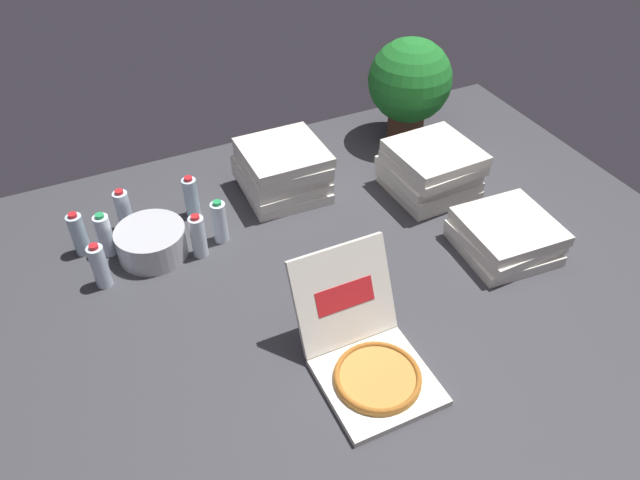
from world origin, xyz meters
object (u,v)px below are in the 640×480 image
Objects in this scene: water_bottle_0 at (124,211)px; water_bottle_1 at (100,266)px; open_pizza_box at (367,353)px; water_bottle_3 at (105,235)px; water_bottle_5 at (198,236)px; water_bottle_6 at (191,197)px; potted_plant at (410,83)px; ice_bucket at (152,242)px; water_bottle_4 at (79,234)px; pizza_stack_left_far at (283,170)px; pizza_stack_left_mid at (431,170)px; water_bottle_2 at (220,222)px; pizza_stack_right_far at (506,236)px.

water_bottle_0 is 1.00× the size of water_bottle_1.
open_pizza_box is at bearing -47.55° from water_bottle_1.
water_bottle_3 is 0.40m from water_bottle_5.
potted_plant reaches higher than water_bottle_6.
ice_bucket is at bearing -140.74° from water_bottle_6.
pizza_stack_left_far is at bearing 2.47° from water_bottle_4.
pizza_stack_left_mid is at bearing -5.14° from ice_bucket.
pizza_stack_left_mid is at bearing 45.77° from open_pizza_box.
water_bottle_2 is (0.36, -0.26, 0.00)m from water_bottle_0.
potted_plant is (0.10, 1.00, 0.25)m from pizza_stack_right_far.
pizza_stack_left_far is 0.96m from water_bottle_1.
water_bottle_1 is at bearing 161.94° from pizza_stack_right_far.
water_bottle_2 is 1.00× the size of water_bottle_5.
water_bottle_2 is (0.53, 0.06, 0.00)m from water_bottle_1.
water_bottle_2 is (-1.04, 0.08, -0.02)m from pizza_stack_left_mid.
water_bottle_3 is (-0.47, 0.12, 0.00)m from water_bottle_2.
water_bottle_5 is at bearing 1.30° from water_bottle_1.
pizza_stack_left_mid is 1.14m from water_bottle_6.
water_bottle_6 is (0.24, 0.19, 0.03)m from ice_bucket.
water_bottle_2 is at bearing 25.83° from water_bottle_5.
potted_plant is at bearing 7.93° from water_bottle_6.
water_bottle_5 reaches higher than pizza_stack_right_far.
water_bottle_5 is (-0.35, 0.85, 0.02)m from open_pizza_box.
pizza_stack_left_mid is at bearing -15.94° from water_bottle_6.
water_bottle_3 is at bearing 155.37° from pizza_stack_right_far.
open_pizza_box is 2.57× the size of water_bottle_5.
water_bottle_4 is (-0.81, 1.08, 0.02)m from open_pizza_box.
water_bottle_3 is (-0.71, 1.03, 0.02)m from open_pizza_box.
open_pizza_box is at bearing -134.23° from pizza_stack_left_mid.
pizza_stack_left_far reaches higher than water_bottle_4.
pizza_stack_left_mid is 1.93× the size of water_bottle_4.
open_pizza_box is at bearing -160.09° from pizza_stack_right_far.
ice_bucket is (-1.33, 0.12, -0.06)m from pizza_stack_left_mid.
water_bottle_0 is 1.58m from potted_plant.
water_bottle_3 is at bearing 153.35° from water_bottle_5.
open_pizza_box is 0.92m from water_bottle_5.
water_bottle_0 and water_bottle_6 have the same top height.
water_bottle_6 is (0.05, 0.28, 0.00)m from water_bottle_5.
ice_bucket is 1.41× the size of water_bottle_0.
water_bottle_3 is 0.11m from water_bottle_4.
water_bottle_6 is (-0.45, 0.01, -0.02)m from pizza_stack_left_far.
water_bottle_5 is 0.29m from water_bottle_6.
potted_plant reaches higher than open_pizza_box.
open_pizza_box is at bearing -62.62° from water_bottle_0.
pizza_stack_right_far is 1.42m from water_bottle_6.
water_bottle_4 is (-0.10, 0.05, 0.00)m from water_bottle_3.
ice_bucket is 0.53× the size of potted_plant.
water_bottle_3 is (-1.51, 0.21, -0.02)m from pizza_stack_left_mid.
water_bottle_4 is (-0.57, 0.18, 0.00)m from water_bottle_2.
ice_bucket is at bearing -165.06° from pizza_stack_left_far.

